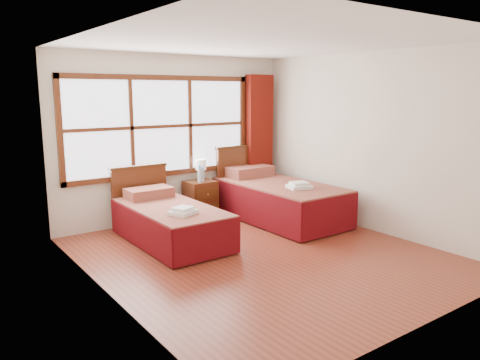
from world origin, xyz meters
TOP-DOWN VIEW (x-y plane):
  - floor at (0.00, 0.00)m, footprint 4.50×4.50m
  - ceiling at (0.00, 0.00)m, footprint 4.50×4.50m
  - wall_back at (0.00, 2.25)m, footprint 4.00×0.00m
  - wall_left at (-2.00, 0.00)m, footprint 0.00×4.50m
  - wall_right at (2.00, 0.00)m, footprint 0.00×4.50m
  - window at (-0.25, 2.21)m, footprint 3.16×0.06m
  - curtain at (1.60, 2.11)m, footprint 0.50×0.16m
  - bed_left at (-0.69, 1.20)m, footprint 0.97×1.99m
  - bed_right at (1.25, 1.20)m, footprint 1.15×2.22m
  - nightstand at (0.30, 1.99)m, footprint 0.46×0.45m
  - towels_left at (-0.75, 0.69)m, footprint 0.39×0.37m
  - towels_right at (1.23, 0.67)m, footprint 0.40×0.37m
  - lamp at (0.37, 2.09)m, footprint 0.17×0.17m
  - bottle_near at (0.24, 1.91)m, footprint 0.07×0.07m
  - bottle_far at (0.32, 1.95)m, footprint 0.06×0.06m

SIDE VIEW (x-z plane):
  - floor at x=0.00m, z-range 0.00..0.00m
  - bed_left at x=-0.69m, z-range -0.18..0.76m
  - nightstand at x=0.30m, z-range 0.00..0.61m
  - bed_right at x=1.25m, z-range -0.22..0.90m
  - towels_left at x=-0.75m, z-range 0.50..0.59m
  - towels_right at x=1.23m, z-range 0.59..0.69m
  - bottle_far at x=0.32m, z-range 0.60..0.83m
  - bottle_near at x=0.24m, z-range 0.60..0.87m
  - lamp at x=0.37m, z-range 0.68..1.02m
  - curtain at x=1.60m, z-range 0.02..2.32m
  - wall_back at x=0.00m, z-range -0.70..3.30m
  - wall_left at x=-2.00m, z-range -0.95..3.55m
  - wall_right at x=2.00m, z-range -0.95..3.55m
  - window at x=-0.25m, z-range 0.72..2.28m
  - ceiling at x=0.00m, z-range 2.60..2.60m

